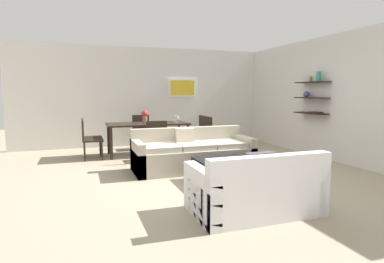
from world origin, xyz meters
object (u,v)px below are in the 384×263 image
object	(u,v)px
dining_table	(148,126)
sofa_beige	(193,154)
centerpiece_vase	(145,116)
dining_chair_right_near	(204,132)
apple_on_coffee_table	(229,159)
dining_chair_head	(142,130)
dining_chair_left_near	(88,137)
candle_jar	(248,156)
dining_chair_right_far	(198,130)
wine_glass_head	(145,117)
dining_chair_foot	(156,138)
coffee_table	(237,171)
wine_glass_right_far	(175,117)
decorative_bowl	(234,159)
wine_glass_right_near	(177,117)
loveseat_white	(255,189)
dining_chair_left_far	(88,135)

from	to	relation	value
dining_table	sofa_beige	bearing A→B (deg)	-73.98
sofa_beige	centerpiece_vase	world-z (taller)	centerpiece_vase
dining_chair_right_near	apple_on_coffee_table	bearing A→B (deg)	-103.32
dining_chair_head	dining_chair_left_near	xyz separation A→B (m)	(-1.35, -1.02, 0.00)
candle_jar	dining_chair_head	distance (m)	3.84
dining_chair_right_far	wine_glass_head	world-z (taller)	wine_glass_head
dining_chair_head	dining_chair_foot	xyz separation A→B (m)	(0.00, -1.66, 0.00)
dining_chair_foot	dining_chair_left_near	bearing A→B (deg)	154.68
dining_chair_right_near	dining_chair_foot	bearing A→B (deg)	-154.68
apple_on_coffee_table	dining_chair_foot	bearing A→B (deg)	107.74
coffee_table	wine_glass_right_far	world-z (taller)	wine_glass_right_far
apple_on_coffee_table	wine_glass_head	distance (m)	3.45
sofa_beige	decorative_bowl	world-z (taller)	sofa_beige
apple_on_coffee_table	candle_jar	bearing A→B (deg)	19.20
dining_chair_right_far	wine_glass_right_near	xyz separation A→B (m)	(-0.66, -0.30, 0.37)
loveseat_white	dining_chair_foot	distance (m)	3.37
decorative_bowl	apple_on_coffee_table	distance (m)	0.10
sofa_beige	dining_chair_head	bearing A→B (deg)	101.07
centerpiece_vase	sofa_beige	bearing A→B (deg)	-72.66
decorative_bowl	dining_chair_right_near	world-z (taller)	dining_chair_right_near
dining_chair_left_far	dining_chair_foot	xyz separation A→B (m)	(1.35, -1.02, 0.00)
dining_chair_head	dining_chair_left_far	xyz separation A→B (m)	(-1.35, -0.64, 0.00)
dining_table	dining_chair_left_far	world-z (taller)	dining_chair_left_far
loveseat_white	dining_chair_right_far	size ratio (longest dim) A/B	1.73
decorative_bowl	dining_chair_left_far	xyz separation A→B (m)	(-2.14, 3.17, 0.08)
apple_on_coffee_table	centerpiece_vase	size ratio (longest dim) A/B	0.27
dining_chair_right_near	candle_jar	bearing A→B (deg)	-94.98
sofa_beige	dining_chair_left_near	size ratio (longest dim) A/B	2.58
decorative_bowl	apple_on_coffee_table	world-z (taller)	decorative_bowl
dining_chair_right_near	wine_glass_head	size ratio (longest dim) A/B	5.15
dining_chair_foot	dining_chair_left_near	size ratio (longest dim) A/B	1.00
dining_chair_right_near	dining_table	bearing A→B (deg)	171.96
dining_chair_right_far	dining_chair_foot	xyz separation A→B (m)	(-1.35, -1.02, 0.00)
coffee_table	centerpiece_vase	distance (m)	3.19
dining_table	dining_chair_right_far	bearing A→B (deg)	8.04
loveseat_white	dining_table	distance (m)	4.20
decorative_bowl	wine_glass_right_near	bearing A→B (deg)	91.88
wine_glass_right_near	dining_table	bearing A→B (deg)	171.42
sofa_beige	dining_chair_foot	world-z (taller)	dining_chair_foot
apple_on_coffee_table	dining_chair_head	size ratio (longest dim) A/B	0.09
sofa_beige	candle_jar	distance (m)	1.23
sofa_beige	wine_glass_head	size ratio (longest dim) A/B	13.29
centerpiece_vase	dining_chair_foot	bearing A→B (deg)	-86.24
dining_chair_left_far	dining_chair_foot	distance (m)	1.70
loveseat_white	decorative_bowl	xyz separation A→B (m)	(0.30, 1.18, 0.13)
sofa_beige	wine_glass_right_near	bearing A→B (deg)	83.66
wine_glass_head	centerpiece_vase	bearing A→B (deg)	-100.05
dining_chair_right_far	wine_glass_right_near	bearing A→B (deg)	-155.73
apple_on_coffee_table	wine_glass_right_far	xyz separation A→B (m)	(0.01, 3.09, 0.45)
dining_chair_right_far	dining_chair_left_far	bearing A→B (deg)	180.00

